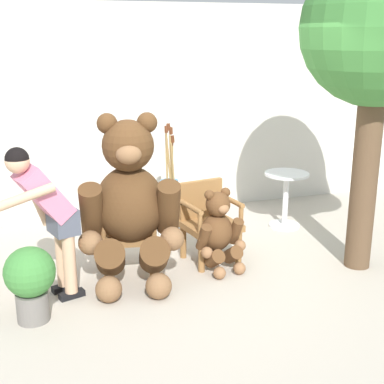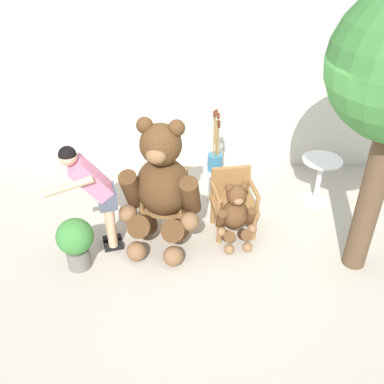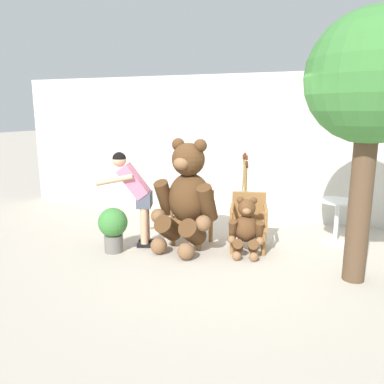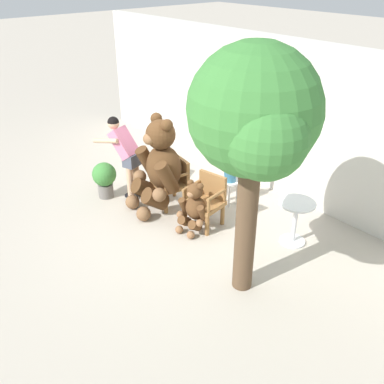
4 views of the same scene
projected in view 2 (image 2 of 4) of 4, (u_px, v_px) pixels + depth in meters
name	position (u px, v px, depth m)	size (l,w,h in m)	color
ground_plane	(199.00, 253.00, 5.45)	(60.00, 60.00, 0.00)	#B2A899
back_wall	(201.00, 83.00, 6.68)	(10.00, 0.16, 2.80)	beige
wooden_chair_left	(166.00, 199.00, 5.65)	(0.64, 0.61, 0.86)	olive
wooden_chair_right	(233.00, 200.00, 5.64)	(0.64, 0.61, 0.86)	olive
teddy_bear_large	(161.00, 187.00, 5.22)	(1.04, 1.03, 1.69)	#4C3019
teddy_bear_small	(236.00, 215.00, 5.42)	(0.54, 0.54, 0.87)	brown
person_visitor	(94.00, 189.00, 5.07)	(0.77, 0.64, 1.48)	black
white_stool	(214.00, 176.00, 6.34)	(0.34, 0.34, 0.46)	white
brush_bucket	(215.00, 158.00, 6.17)	(0.22, 0.22, 0.95)	teal
round_side_table	(320.00, 176.00, 6.17)	(0.56, 0.56, 0.72)	silver
potted_plant	(76.00, 241.00, 5.04)	(0.44, 0.44, 0.68)	slate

